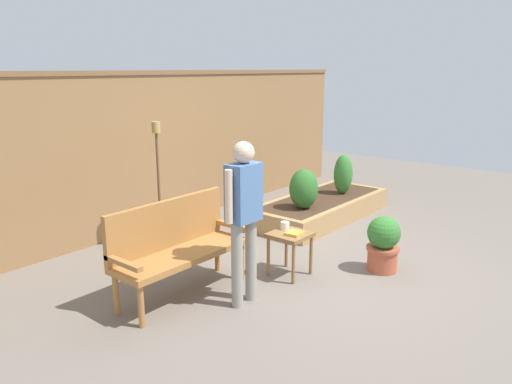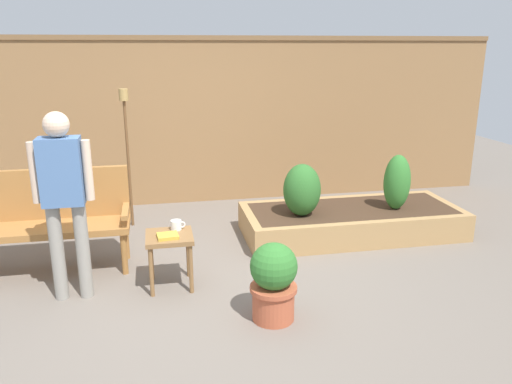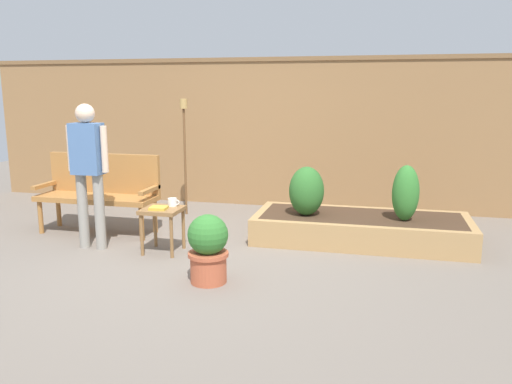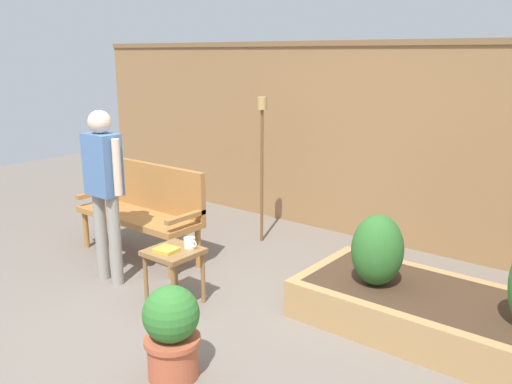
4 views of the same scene
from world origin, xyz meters
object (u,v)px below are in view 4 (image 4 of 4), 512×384
Objects in this scene: shrub_near_bench at (377,250)px; tiki_torch at (262,143)px; side_table at (174,259)px; cup_on_table at (190,243)px; book_on_table at (166,250)px; garden_bench at (145,204)px; potted_boxwood at (172,331)px; person_by_bench at (104,182)px.

tiki_torch is (-1.80, 0.88, 0.52)m from shrub_near_bench.
shrub_near_bench is at bearing 29.11° from side_table.
side_table is 3.69× the size of cup_on_table.
cup_on_table reaches higher than book_on_table.
garden_bench is at bearing 150.46° from side_table.
potted_boxwood reaches higher than side_table.
tiki_torch is at bearing 115.51° from potted_boxwood.
side_table is 1.85m from tiki_torch.
cup_on_table is 0.98m from person_by_bench.
book_on_table is 0.11× the size of tiki_torch.
tiki_torch reaches higher than shrub_near_bench.
person_by_bench is at bearing -176.59° from side_table.
side_table is at bearing -120.32° from cup_on_table.
tiki_torch is 1.77m from person_by_bench.
potted_boxwood is at bearing -46.21° from book_on_table.
tiki_torch reaches higher than cup_on_table.
garden_bench is at bearing 142.18° from book_on_table.
garden_bench is 2.59× the size of shrub_near_bench.
person_by_bench reaches higher than shrub_near_bench.
book_on_table reaches higher than side_table.
person_by_bench is (0.26, -0.65, 0.39)m from garden_bench.
side_table is at bearing -76.91° from tiki_torch.
garden_bench is 0.91× the size of tiki_torch.
person_by_bench reaches higher than potted_boxwood.
tiki_torch reaches higher than person_by_bench.
person_by_bench is at bearing 156.64° from potted_boxwood.
tiki_torch is (-0.37, 1.73, 0.60)m from book_on_table.
tiki_torch is at bearing 96.75° from book_on_table.
garden_bench reaches higher than cup_on_table.
potted_boxwood is (0.75, -0.72, -0.07)m from side_table.
cup_on_table is 1.50m from shrub_near_bench.
garden_bench reaches higher than potted_boxwood.
book_on_table is 1.87m from tiki_torch.
tiki_torch is (-1.14, 2.39, 0.77)m from potted_boxwood.
potted_boxwood is at bearing -113.67° from shrub_near_bench.
shrub_near_bench is at bearing 4.15° from garden_bench.
shrub_near_bench is 2.07m from tiki_torch.
person_by_bench is (-0.88, -0.17, 0.41)m from cup_on_table.
cup_on_table is at bearing -73.56° from tiki_torch.
cup_on_table reaches higher than side_table.
garden_bench is 11.07× the size of cup_on_table.
side_table is 2.77× the size of book_on_table.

